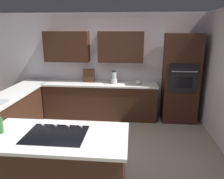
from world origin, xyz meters
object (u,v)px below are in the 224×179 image
at_px(wall_oven, 180,79).
at_px(mixing_bowl, 138,82).
at_px(spice_rack, 89,76).
at_px(oil_bottle, 0,125).
at_px(blender, 114,78).
at_px(cooktop, 56,134).

xyz_separation_m(wall_oven, mixing_bowl, (1.00, -0.00, -0.11)).
xyz_separation_m(mixing_bowl, spice_rack, (1.25, -0.08, 0.12)).
bearing_deg(oil_bottle, blender, -113.98).
bearing_deg(cooktop, blender, -100.40).
bearing_deg(wall_oven, cooktop, 52.67).
distance_m(mixing_bowl, spice_rack, 1.26).
bearing_deg(oil_bottle, wall_oven, -135.59).
distance_m(spice_rack, oil_bottle, 2.92).
relative_size(cooktop, blender, 2.37).
bearing_deg(spice_rack, wall_oven, 177.86).
xyz_separation_m(wall_oven, blender, (1.60, -0.00, -0.02)).
xyz_separation_m(blender, spice_rack, (0.65, -0.08, 0.03)).
distance_m(blender, oil_bottle, 3.04).
bearing_deg(cooktop, spice_rack, -87.13).
height_order(blender, mixing_bowl, blender).
relative_size(cooktop, spice_rack, 2.27).
xyz_separation_m(cooktop, mixing_bowl, (-1.11, -2.76, 0.04)).
relative_size(wall_oven, mixing_bowl, 12.96).
bearing_deg(spice_rack, mixing_bowl, 176.19).
relative_size(spice_rack, oil_bottle, 1.17).
bearing_deg(mixing_bowl, spice_rack, -3.81).
distance_m(wall_oven, mixing_bowl, 1.01).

